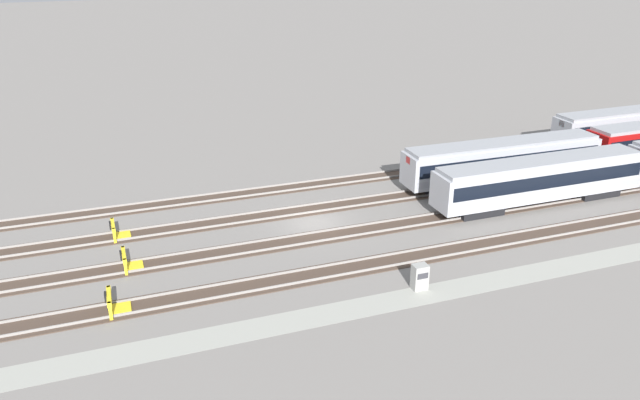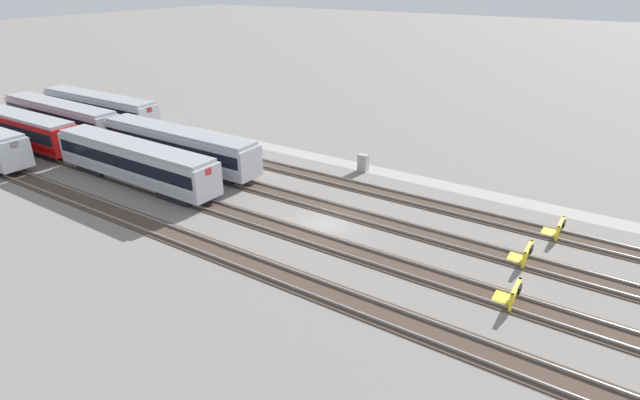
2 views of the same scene
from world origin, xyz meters
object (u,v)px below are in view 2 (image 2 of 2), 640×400
object	(u,v)px
subway_car_front_row_leftmost	(17,128)
subway_car_back_row_leftmost	(61,117)
subway_car_front_row_right_inner	(100,108)
subway_car_front_row_left_inner	(135,161)
electrical_cabinet	(363,163)
bumper_stop_middle_track	(510,294)
subway_car_front_row_centre	(178,146)
bumper_stop_nearest_track	(556,229)
bumper_stop_near_inner_track	(523,254)

from	to	relation	value
subway_car_front_row_leftmost	subway_car_back_row_leftmost	distance (m)	4.96
subway_car_front_row_right_inner	subway_car_front_row_left_inner	bearing A→B (deg)	152.61
subway_car_back_row_leftmost	electrical_cabinet	size ratio (longest dim) A/B	11.27
subway_car_front_row_left_inner	bumper_stop_middle_track	bearing A→B (deg)	-179.97
subway_car_front_row_centre	bumper_stop_middle_track	size ratio (longest dim) A/B	8.99
bumper_stop_nearest_track	bumper_stop_middle_track	bearing A→B (deg)	85.98
subway_car_front_row_leftmost	bumper_stop_middle_track	world-z (taller)	subway_car_front_row_leftmost
subway_car_front_row_centre	bumper_stop_near_inner_track	world-z (taller)	subway_car_front_row_centre
subway_car_front_row_left_inner	subway_car_front_row_centre	bearing A→B (deg)	-90.00
bumper_stop_nearest_track	subway_car_back_row_leftmost	bearing A→B (deg)	5.43
subway_car_back_row_leftmost	bumper_stop_middle_track	distance (m)	50.97
subway_car_back_row_leftmost	bumper_stop_middle_track	xyz separation A→B (m)	(-50.71, 4.90, -1.53)
subway_car_front_row_left_inner	subway_car_back_row_leftmost	world-z (taller)	same
subway_car_front_row_leftmost	subway_car_front_row_right_inner	distance (m)	9.80
subway_car_front_row_centre	subway_car_back_row_leftmost	world-z (taller)	same
subway_car_back_row_leftmost	subway_car_front_row_leftmost	bearing A→B (deg)	91.80
subway_car_front_row_left_inner	bumper_stop_nearest_track	distance (m)	33.91
subway_car_front_row_centre	bumper_stop_middle_track	distance (m)	32.15
bumper_stop_middle_track	subway_car_back_row_leftmost	bearing A→B (deg)	-5.52
bumper_stop_near_inner_track	electrical_cabinet	size ratio (longest dim) A/B	1.25
bumper_stop_middle_track	bumper_stop_nearest_track	bearing A→B (deg)	-94.02
subway_car_front_row_leftmost	bumper_stop_middle_track	distance (m)	50.58
electrical_cabinet	subway_car_back_row_leftmost	bearing A→B (deg)	14.06
subway_car_back_row_leftmost	subway_car_front_row_left_inner	bearing A→B (deg)	165.48
subway_car_front_row_centre	bumper_stop_middle_track	bearing A→B (deg)	171.21
subway_car_front_row_leftmost	subway_car_back_row_leftmost	bearing A→B (deg)	-88.20
subway_car_front_row_leftmost	bumper_stop_nearest_track	distance (m)	52.20
subway_car_front_row_centre	subway_car_front_row_right_inner	xyz separation A→B (m)	(18.84, -4.84, 0.00)
subway_car_front_row_left_inner	bumper_stop_nearest_track	bearing A→B (deg)	-163.18
subway_car_front_row_leftmost	bumper_stop_middle_track	size ratio (longest dim) A/B	9.00
subway_car_front_row_centre	subway_car_front_row_left_inner	bearing A→B (deg)	90.00
bumper_stop_middle_track	subway_car_front_row_leftmost	bearing A→B (deg)	0.06
subway_car_front_row_leftmost	subway_car_back_row_leftmost	size ratio (longest dim) A/B	1.00
subway_car_front_row_right_inner	subway_car_back_row_leftmost	distance (m)	4.85
electrical_cabinet	bumper_stop_near_inner_track	bearing A→B (deg)	152.24
electrical_cabinet	subway_car_front_row_centre	bearing A→B (deg)	29.46
subway_car_front_row_left_inner	subway_car_front_row_centre	distance (m)	4.92
subway_car_front_row_leftmost	bumper_stop_near_inner_track	distance (m)	50.40
subway_car_front_row_left_inner	bumper_stop_middle_track	xyz separation A→B (m)	(-31.74, -0.01, -1.53)
subway_car_front_row_leftmost	subway_car_back_row_leftmost	world-z (taller)	same
electrical_cabinet	subway_car_front_row_right_inner	bearing A→B (deg)	6.20
subway_car_front_row_right_inner	bumper_stop_near_inner_track	world-z (taller)	subway_car_front_row_right_inner
subway_car_back_row_leftmost	bumper_stop_middle_track	world-z (taller)	subway_car_back_row_leftmost
bumper_stop_middle_track	electrical_cabinet	xyz separation A→B (m)	(16.65, -13.43, 0.29)
bumper_stop_middle_track	electrical_cabinet	distance (m)	21.40
bumper_stop_nearest_track	electrical_cabinet	bearing A→B (deg)	-11.87
bumper_stop_nearest_track	bumper_stop_near_inner_track	world-z (taller)	same
subway_car_front_row_left_inner	subway_car_back_row_leftmost	distance (m)	19.60
electrical_cabinet	subway_car_front_row_leftmost	bearing A→B (deg)	21.69
subway_car_front_row_right_inner	bumper_stop_middle_track	distance (m)	51.53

